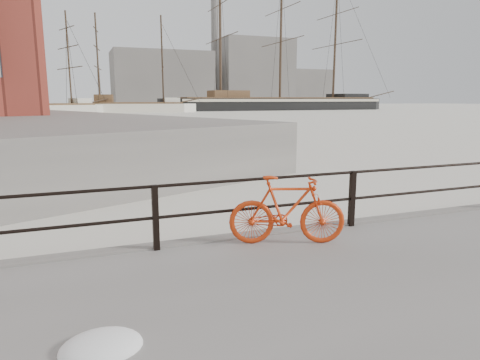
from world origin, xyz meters
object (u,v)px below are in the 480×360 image
object	(u,v)px
bicycle	(287,210)
schooner_mid	(133,112)
schooner_left	(40,114)
barque_black	(280,110)

from	to	relation	value
bicycle	schooner_mid	world-z (taller)	schooner_mid
bicycle	schooner_left	xyz separation A→B (m)	(-8.61, 77.24, -0.90)
bicycle	schooner_left	distance (m)	77.73
schooner_mid	barque_black	bearing A→B (deg)	18.78
schooner_left	bicycle	bearing A→B (deg)	-105.60
schooner_mid	schooner_left	size ratio (longest dim) A/B	1.09
bicycle	schooner_mid	distance (m)	83.16
bicycle	schooner_mid	size ratio (longest dim) A/B	0.07
barque_black	schooner_left	bearing A→B (deg)	-168.10
bicycle	schooner_mid	bearing A→B (deg)	104.42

